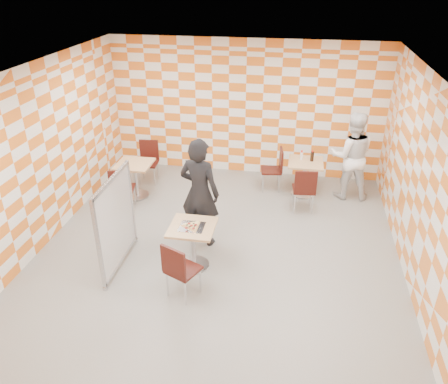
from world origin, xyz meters
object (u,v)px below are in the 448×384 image
(main_table, at_px, (193,239))
(chair_second_side, at_px, (276,166))
(man_white, at_px, (351,156))
(soda_bottle, at_px, (312,156))
(chair_empty_near, at_px, (122,186))
(chair_empty_far, at_px, (149,158))
(partition, at_px, (116,222))
(chair_second_front, at_px, (305,187))
(second_table, at_px, (305,172))
(empty_table, at_px, (135,174))
(chair_main_front, at_px, (179,268))
(sport_bottle, at_px, (301,156))
(man_dark, at_px, (200,193))

(main_table, height_order, chair_second_side, chair_second_side)
(man_white, bearing_deg, soda_bottle, -1.69)
(main_table, relative_size, chair_empty_near, 0.81)
(chair_empty_far, height_order, partition, partition)
(chair_second_front, bearing_deg, second_table, 89.89)
(chair_second_front, relative_size, chair_empty_near, 1.00)
(empty_table, bearing_deg, chair_second_front, -1.12)
(chair_second_front, height_order, chair_empty_far, same)
(chair_empty_far, bearing_deg, man_white, -0.09)
(chair_empty_far, xyz_separation_m, man_white, (4.29, -0.01, 0.36))
(second_table, bearing_deg, chair_main_front, -115.59)
(main_table, xyz_separation_m, man_white, (2.59, 2.89, 0.40))
(partition, bearing_deg, empty_table, 103.82)
(chair_main_front, distance_m, sport_bottle, 4.04)
(main_table, distance_m, second_table, 3.29)
(main_table, bearing_deg, second_table, 58.74)
(chair_second_front, xyz_separation_m, chair_empty_far, (-3.41, 0.84, 0.00))
(main_table, xyz_separation_m, chair_second_side, (1.09, 2.93, 0.04))
(sport_bottle, bearing_deg, chair_empty_near, -156.92)
(chair_second_front, relative_size, partition, 0.60)
(chair_second_side, bearing_deg, main_table, -110.43)
(main_table, xyz_separation_m, partition, (-1.17, -0.15, 0.28))
(chair_empty_far, bearing_deg, chair_second_side, 0.84)
(chair_second_front, relative_size, sport_bottle, 4.62)
(main_table, relative_size, chair_second_front, 0.81)
(main_table, bearing_deg, soda_bottle, 57.57)
(chair_second_front, height_order, sport_bottle, sport_bottle)
(soda_bottle, bearing_deg, chair_main_front, -116.70)
(second_table, distance_m, empty_table, 3.51)
(chair_empty_near, bearing_deg, chair_second_front, 9.50)
(chair_second_side, xyz_separation_m, chair_empty_far, (-2.79, -0.04, 0.00))
(chair_empty_far, xyz_separation_m, man_dark, (1.66, -2.17, 0.41))
(man_dark, distance_m, soda_bottle, 2.84)
(main_table, relative_size, chair_empty_far, 0.81)
(chair_empty_near, distance_m, partition, 1.75)
(chair_main_front, distance_m, soda_bottle, 4.09)
(partition, xyz_separation_m, soda_bottle, (2.99, 3.02, 0.06))
(chair_second_side, bearing_deg, second_table, -11.33)
(man_dark, relative_size, soda_bottle, 8.33)
(chair_empty_far, relative_size, sport_bottle, 4.62)
(partition, relative_size, man_dark, 0.81)
(chair_second_side, bearing_deg, chair_second_front, -55.20)
(chair_main_front, height_order, chair_empty_near, same)
(partition, bearing_deg, man_white, 38.97)
(man_white, bearing_deg, chair_second_front, 40.26)
(main_table, height_order, man_dark, man_dark)
(chair_empty_near, height_order, sport_bottle, sport_bottle)
(chair_second_side, bearing_deg, chair_empty_near, -152.87)
(man_white, xyz_separation_m, sport_bottle, (-0.98, 0.02, -0.07))
(chair_main_front, distance_m, chair_second_side, 3.87)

